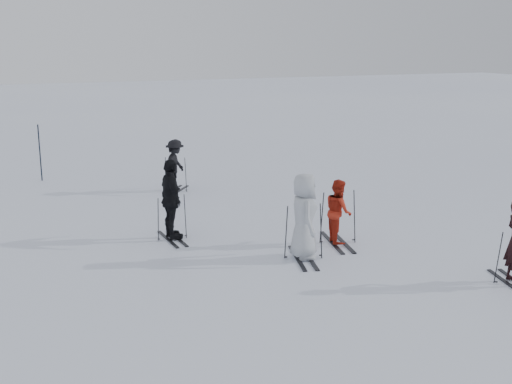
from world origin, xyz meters
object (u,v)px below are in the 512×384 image
Objects in this scene: skier_red at (338,212)px; skier_uphill_left at (171,200)px; skier_uphill_far at (175,166)px; skier_grey at (304,217)px; piste_marker at (40,153)px.

skier_uphill_left is at bearing 75.78° from skier_red.
skier_uphill_far is at bearing -19.56° from skier_uphill_left.
skier_uphill_far is at bearing 30.02° from skier_red.
skier_grey is 7.46m from skier_uphill_far.
skier_uphill_left is at bearing -73.82° from piste_marker.
skier_red is at bearing -46.67° from skier_grey.
skier_red is at bearing -119.60° from skier_uphill_left.
piste_marker is at bearing 43.41° from skier_red.
skier_uphill_far is 0.84× the size of piste_marker.
skier_red is at bearing -59.18° from piste_marker.
skier_uphill_left is 1.01× the size of piste_marker.
skier_grey is 3.41m from skier_uphill_left.
skier_uphill_far is at bearing 21.45° from skier_grey.
skier_uphill_left is at bearing -159.34° from skier_uphill_far.
skier_uphill_left reaches higher than skier_grey.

